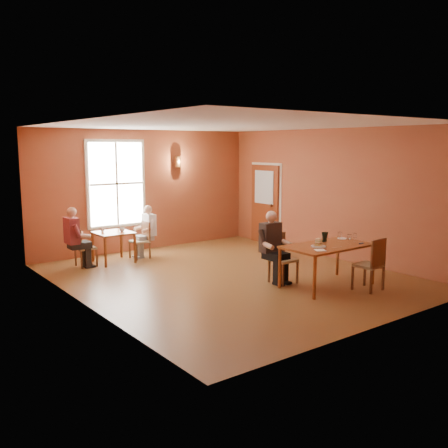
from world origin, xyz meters
TOP-DOWN VIEW (x-y plane):
  - ground at (0.00, 0.00)m, footprint 6.00×7.00m
  - wall_back at (0.00, 3.50)m, footprint 6.00×0.04m
  - wall_front at (0.00, -3.50)m, footprint 6.00×0.04m
  - wall_left at (-3.00, 0.00)m, footprint 0.04×7.00m
  - wall_right at (3.00, 0.00)m, footprint 0.04×7.00m
  - ceiling at (0.00, 0.00)m, footprint 6.00×7.00m
  - window at (-0.80, 3.45)m, footprint 1.36×0.10m
  - door at (2.94, 2.30)m, footprint 0.12×1.04m
  - wall_sconce at (0.90, 3.40)m, footprint 0.16×0.16m
  - main_table at (1.05, -1.61)m, footprint 1.68×0.94m
  - chair_diner_main at (0.55, -0.96)m, footprint 0.42×0.42m
  - diner_main at (0.55, -0.99)m, footprint 0.53×0.53m
  - chair_empty at (1.46, -2.22)m, footprint 0.46×0.46m
  - plate_food at (0.77, -1.63)m, footprint 0.34×0.34m
  - sandwich at (0.84, -1.57)m, footprint 0.11×0.10m
  - goblet_a at (1.46, -1.54)m, footprint 0.10×0.10m
  - goblet_b at (1.66, -1.73)m, footprint 0.08×0.08m
  - goblet_c at (1.41, -1.81)m, footprint 0.10×0.10m
  - menu_stand at (1.22, -1.38)m, footprint 0.12×0.07m
  - knife at (1.00, -1.87)m, footprint 0.21×0.06m
  - napkin at (0.57, -1.86)m, footprint 0.24×0.24m
  - side_plate at (1.75, -1.36)m, footprint 0.18×0.18m
  - sunglasses at (1.63, -1.92)m, footprint 0.13×0.05m
  - second_table at (-1.31, 2.60)m, footprint 0.78×0.78m
  - chair_diner_white at (-0.66, 2.60)m, footprint 0.38×0.38m
  - diner_white at (-0.63, 2.60)m, footprint 0.47×0.47m
  - chair_diner_maroon at (-1.96, 2.60)m, footprint 0.38×0.38m
  - diner_maroon at (-1.99, 2.60)m, footprint 0.52×0.52m
  - cup_a at (-1.13, 2.53)m, footprint 0.12×0.12m
  - cup_b at (-1.49, 2.76)m, footprint 0.10×0.10m

SIDE VIEW (x-z plane):
  - ground at x=0.00m, z-range -0.01..0.01m
  - second_table at x=-1.31m, z-range 0.00..0.69m
  - main_table at x=1.05m, z-range 0.00..0.79m
  - chair_diner_white at x=-0.66m, z-range 0.00..0.85m
  - chair_diner_maroon at x=-1.96m, z-range 0.00..0.86m
  - chair_diner_main at x=0.55m, z-range 0.00..0.95m
  - chair_empty at x=1.46m, z-range 0.00..0.97m
  - diner_white at x=-0.63m, z-range 0.00..1.18m
  - diner_maroon at x=-1.99m, z-range 0.00..1.29m
  - diner_main at x=0.55m, z-range 0.00..1.33m
  - cup_b at x=-1.49m, z-range 0.69..0.78m
  - cup_a at x=-1.13m, z-range 0.69..0.78m
  - knife at x=1.00m, z-range 0.79..0.79m
  - napkin at x=0.57m, z-range 0.79..0.79m
  - side_plate at x=1.75m, z-range 0.79..0.80m
  - sunglasses at x=1.63m, z-range 0.79..0.80m
  - plate_food at x=0.77m, z-range 0.79..0.82m
  - sandwich at x=0.84m, z-range 0.79..0.90m
  - goblet_b at x=1.66m, z-range 0.79..0.97m
  - menu_stand at x=1.22m, z-range 0.79..0.98m
  - goblet_c at x=1.41m, z-range 0.79..0.99m
  - goblet_a at x=1.46m, z-range 0.79..0.99m
  - door at x=2.94m, z-range 0.00..2.10m
  - wall_back at x=0.00m, z-range 0.00..3.00m
  - wall_front at x=0.00m, z-range 0.00..3.00m
  - wall_left at x=-3.00m, z-range 0.00..3.00m
  - wall_right at x=3.00m, z-range 0.00..3.00m
  - window at x=-0.80m, z-range 0.72..2.68m
  - wall_sconce at x=0.90m, z-range 2.06..2.34m
  - ceiling at x=0.00m, z-range 2.98..3.02m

